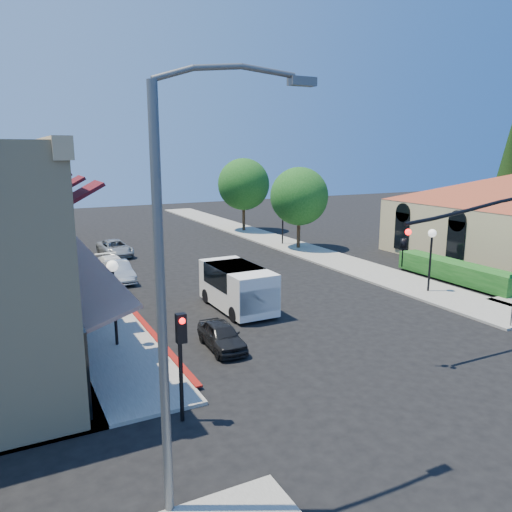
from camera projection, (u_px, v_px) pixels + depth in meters
name	position (u px, v px, depth m)	size (l,w,h in m)	color
ground	(423.00, 384.00, 16.86)	(120.00, 120.00, 0.00)	black
sidewalk_left	(58.00, 258.00, 36.40)	(3.50, 50.00, 0.12)	gray
sidewalk_right	(268.00, 239.00, 44.25)	(3.50, 50.00, 0.12)	gray
curb_red_strip	(156.00, 340.00, 20.73)	(0.25, 10.00, 0.06)	maroon
hedge	(454.00, 282.00, 29.93)	(1.40, 8.00, 1.10)	#154B16
conifer_far	(510.00, 166.00, 43.74)	(3.20, 3.20, 11.00)	#352515
street_tree_a	(299.00, 196.00, 39.06)	(4.56, 4.56, 6.48)	#352515
street_tree_b	(244.00, 184.00, 47.68)	(4.94, 4.94, 7.02)	#352515
signal_mast_arm	(510.00, 243.00, 19.94)	(8.01, 0.39, 6.00)	black
secondary_signal	(181.00, 347.00, 14.02)	(0.28, 0.42, 3.32)	black
cobra_streetlight	(177.00, 277.00, 9.93)	(3.60, 0.25, 9.31)	#595B5E
lamppost_left_near	(113.00, 281.00, 19.44)	(0.44, 0.44, 3.57)	black
lamppost_left_far	(67.00, 231.00, 31.61)	(0.44, 0.44, 3.57)	black
lamppost_right_near	(431.00, 244.00, 27.06)	(0.44, 0.44, 3.57)	black
lamppost_right_far	(283.00, 212.00, 40.97)	(0.44, 0.44, 3.57)	black
white_van	(238.00, 285.00, 24.52)	(2.19, 4.90, 2.17)	white
parked_car_a	(222.00, 335.00, 19.82)	(1.26, 3.13, 1.07)	black
parked_car_b	(118.00, 272.00, 29.91)	(1.29, 3.71, 1.22)	silver
parked_car_c	(113.00, 266.00, 31.39)	(1.62, 3.98, 1.15)	white
parked_car_d	(115.00, 248.00, 37.20)	(1.94, 4.21, 1.17)	#999C9E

